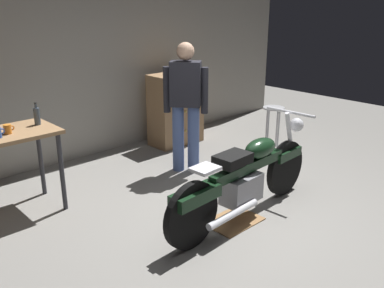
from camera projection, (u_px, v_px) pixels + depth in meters
ground_plane at (236, 221)px, 4.30m from camera, size 12.00×12.00×0.00m
back_wall at (86, 46)px, 5.73m from camera, size 8.00×0.12×3.10m
motorcycle at (246, 177)px, 4.25m from camera, size 2.19×0.60×1.00m
person_standing at (186, 102)px, 5.29m from camera, size 0.41×0.45×1.67m
shop_stool at (273, 116)px, 6.26m from camera, size 0.32×0.32×0.64m
wooden_dresser at (176, 109)px, 6.48m from camera, size 0.80×0.47×1.10m
drip_tray at (233, 221)px, 4.29m from camera, size 0.56×0.40×0.01m
mug_orange_travel at (8, 129)px, 4.11m from camera, size 0.11×0.07×0.09m
bottle at (37, 116)px, 4.40m from camera, size 0.06×0.06×0.24m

